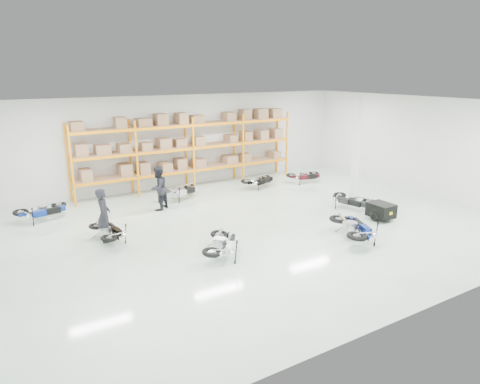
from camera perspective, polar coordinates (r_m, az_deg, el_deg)
room at (r=15.60m, az=3.07°, el=3.39°), size 18.00×18.00×18.00m
pallet_rack at (r=21.16m, az=-6.76°, el=6.62°), size 11.28×0.98×3.62m
structural_column at (r=19.28m, az=15.22°, el=5.26°), size 0.25×0.25×4.50m
moto_blue_centre at (r=15.04m, az=15.00°, el=-4.16°), size 1.68×2.20×1.28m
moto_silver_left at (r=13.37m, az=-2.36°, el=-6.47°), size 1.74×1.91×1.13m
moto_black_far_left at (r=15.14m, az=-17.18°, el=-4.66°), size 0.89×1.64×1.03m
moto_touring_right at (r=18.50m, az=14.62°, el=-0.70°), size 1.19×1.80×1.07m
trailer at (r=17.51m, az=18.28°, el=-2.34°), size 0.83×1.58×0.66m
moto_back_a at (r=18.21m, az=-24.93°, el=-1.90°), size 1.82×1.13×1.10m
moto_back_b at (r=19.43m, az=-7.95°, el=0.49°), size 1.86×1.29×1.09m
moto_back_c at (r=21.19m, az=2.52°, el=1.86°), size 1.75×1.14×1.05m
moto_back_d at (r=22.38m, az=8.59°, el=2.42°), size 1.72×1.14×1.02m
person_left at (r=15.12m, az=-17.70°, el=-2.95°), size 0.62×0.78×1.86m
person_back at (r=18.02m, az=-10.84°, el=0.49°), size 1.14×1.09×1.85m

